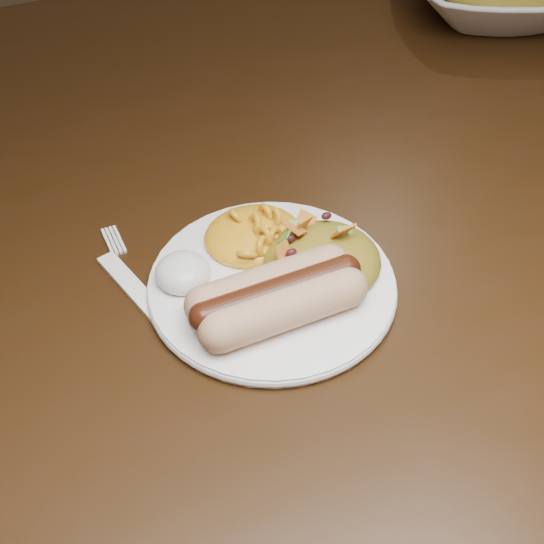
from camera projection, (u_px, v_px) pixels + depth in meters
name	position (u px, v px, depth m)	size (l,w,h in m)	color
table	(220.00, 258.00, 0.77)	(1.60, 0.90, 0.75)	black
plate	(272.00, 285.00, 0.60)	(0.20, 0.20, 0.01)	white
hotdog	(277.00, 296.00, 0.57)	(0.12, 0.06, 0.03)	#DDAB7C
mac_and_cheese	(253.00, 225.00, 0.62)	(0.08, 0.08, 0.03)	yellow
sour_cream	(182.00, 268.00, 0.59)	(0.04, 0.04, 0.03)	white
taco_salad	(322.00, 253.00, 0.60)	(0.10, 0.09, 0.04)	#C06924
fork	(136.00, 290.00, 0.61)	(0.02, 0.14, 0.00)	white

